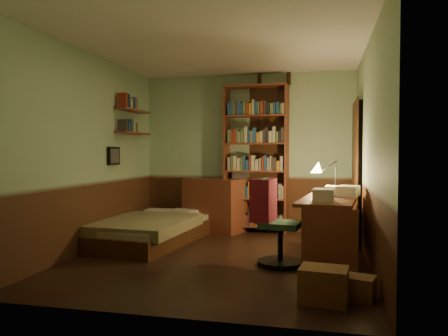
% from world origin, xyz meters
% --- Properties ---
extents(floor, '(3.50, 4.00, 0.02)m').
position_xyz_m(floor, '(0.00, 0.00, -0.01)').
color(floor, black).
rests_on(floor, ground).
extents(ceiling, '(3.50, 4.00, 0.02)m').
position_xyz_m(ceiling, '(0.00, 0.00, 2.61)').
color(ceiling, silver).
rests_on(ceiling, wall_back).
extents(wall_back, '(3.50, 0.02, 2.60)m').
position_xyz_m(wall_back, '(0.00, 2.01, 1.30)').
color(wall_back, '#9ABC94').
rests_on(wall_back, ground).
extents(wall_left, '(0.02, 4.00, 2.60)m').
position_xyz_m(wall_left, '(-1.76, 0.00, 1.30)').
color(wall_left, '#9ABC94').
rests_on(wall_left, ground).
extents(wall_right, '(0.02, 4.00, 2.60)m').
position_xyz_m(wall_right, '(1.76, 0.00, 1.30)').
color(wall_right, '#9ABC94').
rests_on(wall_right, ground).
extents(wall_front, '(3.50, 0.02, 2.60)m').
position_xyz_m(wall_front, '(0.00, -2.01, 1.30)').
color(wall_front, '#9ABC94').
rests_on(wall_front, ground).
extents(doorway, '(0.06, 0.90, 2.00)m').
position_xyz_m(doorway, '(1.72, 1.30, 1.00)').
color(doorway, black).
rests_on(doorway, ground).
extents(door_trim, '(0.02, 0.98, 2.08)m').
position_xyz_m(door_trim, '(1.69, 1.30, 1.00)').
color(door_trim, '#3F2211').
rests_on(door_trim, ground).
extents(bed, '(1.36, 2.21, 0.62)m').
position_xyz_m(bed, '(-1.19, 0.68, 0.31)').
color(bed, '#626F40').
rests_on(bed, ground).
extents(dresser, '(1.09, 0.81, 0.87)m').
position_xyz_m(dresser, '(-0.51, 1.76, 0.44)').
color(dresser, brown).
rests_on(dresser, ground).
extents(mini_stereo, '(0.26, 0.21, 0.13)m').
position_xyz_m(mini_stereo, '(-0.09, 1.89, 0.94)').
color(mini_stereo, '#B2B2B7').
rests_on(mini_stereo, dresser).
extents(bookshelf, '(1.05, 0.40, 2.39)m').
position_xyz_m(bookshelf, '(0.17, 1.85, 1.20)').
color(bookshelf, brown).
rests_on(bookshelf, ground).
extents(bottle_left, '(0.08, 0.08, 0.24)m').
position_xyz_m(bottle_left, '(0.21, 1.96, 2.51)').
color(bottle_left, black).
rests_on(bottle_left, bookshelf).
extents(bottle_right, '(0.07, 0.07, 0.25)m').
position_xyz_m(bottle_right, '(0.68, 1.96, 2.51)').
color(bottle_right, black).
rests_on(bottle_right, bookshelf).
extents(desk, '(0.76, 1.50, 0.77)m').
position_xyz_m(desk, '(1.31, 0.00, 0.38)').
color(desk, brown).
rests_on(desk, ground).
extents(paper_stack, '(0.30, 0.36, 0.13)m').
position_xyz_m(paper_stack, '(1.54, 0.26, 0.83)').
color(paper_stack, silver).
rests_on(paper_stack, desk).
extents(desk_lamp, '(0.16, 0.16, 0.52)m').
position_xyz_m(desk_lamp, '(1.40, 0.72, 1.03)').
color(desk_lamp, black).
rests_on(desk_lamp, desk).
extents(office_chair, '(0.50, 0.45, 0.91)m').
position_xyz_m(office_chair, '(0.77, -0.21, 0.46)').
color(office_chair, '#30583F').
rests_on(office_chair, ground).
extents(red_jacket, '(0.36, 0.47, 0.49)m').
position_xyz_m(red_jacket, '(0.54, -0.05, 1.16)').
color(red_jacket, maroon).
rests_on(red_jacket, office_chair).
extents(wall_shelf_lower, '(0.20, 0.90, 0.03)m').
position_xyz_m(wall_shelf_lower, '(-1.64, 1.10, 1.60)').
color(wall_shelf_lower, brown).
rests_on(wall_shelf_lower, wall_left).
extents(wall_shelf_upper, '(0.20, 0.90, 0.03)m').
position_xyz_m(wall_shelf_upper, '(-1.64, 1.10, 1.95)').
color(wall_shelf_upper, brown).
rests_on(wall_shelf_upper, wall_left).
extents(framed_picture, '(0.04, 0.32, 0.26)m').
position_xyz_m(framed_picture, '(-1.72, 0.60, 1.25)').
color(framed_picture, black).
rests_on(framed_picture, wall_left).
extents(cardboard_box_a, '(0.44, 0.37, 0.30)m').
position_xyz_m(cardboard_box_a, '(1.26, -1.37, 0.15)').
color(cardboard_box_a, olive).
rests_on(cardboard_box_a, ground).
extents(cardboard_box_b, '(0.35, 0.31, 0.20)m').
position_xyz_m(cardboard_box_b, '(1.55, -1.21, 0.10)').
color(cardboard_box_b, olive).
rests_on(cardboard_box_b, ground).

